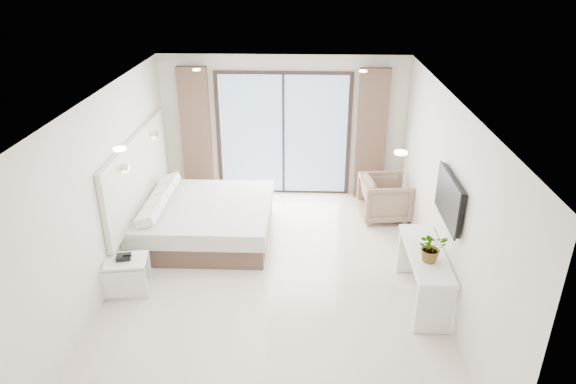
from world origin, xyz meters
name	(u,v)px	position (x,y,z in m)	size (l,w,h in m)	color
ground	(274,280)	(0.00, 0.00, 0.00)	(6.20, 6.20, 0.00)	beige
room_shell	(263,158)	(-0.20, 0.87, 1.58)	(4.62, 6.22, 2.72)	silver
bed	(205,220)	(-1.23, 1.24, 0.31)	(2.15, 2.04, 0.74)	brown
nightstand	(128,275)	(-2.02, -0.33, 0.26)	(0.62, 0.54, 0.51)	white
phone	(124,257)	(-2.05, -0.31, 0.55)	(0.19, 0.15, 0.06)	black
console_desk	(425,266)	(2.04, -0.38, 0.56)	(0.47, 1.52, 0.77)	white
plant	(431,250)	(2.04, -0.60, 0.93)	(0.36, 0.40, 0.31)	#33662D
armchair	(385,196)	(1.85, 2.06, 0.42)	(0.82, 0.77, 0.84)	#91705E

